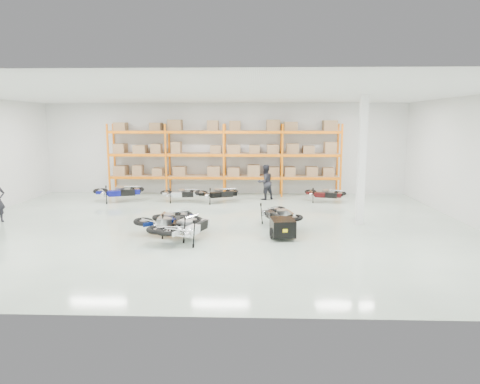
{
  "coord_description": "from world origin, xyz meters",
  "views": [
    {
      "loc": [
        1.46,
        -14.45,
        3.59
      ],
      "look_at": [
        0.96,
        0.69,
        1.1
      ],
      "focal_mm": 32.0,
      "sensor_mm": 36.0,
      "label": 1
    }
  ],
  "objects_px": {
    "moto_back_a": "(119,189)",
    "moto_blue_centre": "(168,216)",
    "moto_back_b": "(181,191)",
    "moto_silver_left": "(187,223)",
    "person_back": "(265,182)",
    "moto_black_far_left": "(168,220)",
    "moto_back_c": "(218,191)",
    "moto_touring_right": "(280,211)",
    "moto_back_d": "(325,191)",
    "trailer": "(283,227)"
  },
  "relations": [
    {
      "from": "moto_black_far_left",
      "to": "moto_back_d",
      "type": "xyz_separation_m",
      "value": [
        5.85,
        6.34,
        -0.1
      ]
    },
    {
      "from": "moto_blue_centre",
      "to": "moto_touring_right",
      "type": "xyz_separation_m",
      "value": [
        3.68,
        1.05,
        -0.03
      ]
    },
    {
      "from": "moto_back_d",
      "to": "person_back",
      "type": "bearing_deg",
      "value": 95.46
    },
    {
      "from": "moto_black_far_left",
      "to": "moto_touring_right",
      "type": "bearing_deg",
      "value": -161.6
    },
    {
      "from": "moto_back_c",
      "to": "moto_back_d",
      "type": "xyz_separation_m",
      "value": [
        4.81,
        0.23,
        -0.04
      ]
    },
    {
      "from": "moto_back_b",
      "to": "moto_silver_left",
      "type": "bearing_deg",
      "value": -175.71
    },
    {
      "from": "moto_back_a",
      "to": "moto_back_c",
      "type": "relative_size",
      "value": 1.12
    },
    {
      "from": "moto_blue_centre",
      "to": "person_back",
      "type": "relative_size",
      "value": 1.13
    },
    {
      "from": "moto_blue_centre",
      "to": "moto_back_c",
      "type": "xyz_separation_m",
      "value": [
        1.17,
        5.44,
        -0.04
      ]
    },
    {
      "from": "moto_black_far_left",
      "to": "person_back",
      "type": "height_order",
      "value": "person_back"
    },
    {
      "from": "moto_back_a",
      "to": "person_back",
      "type": "relative_size",
      "value": 1.19
    },
    {
      "from": "moto_touring_right",
      "to": "moto_back_b",
      "type": "bearing_deg",
      "value": 113.5
    },
    {
      "from": "moto_silver_left",
      "to": "moto_touring_right",
      "type": "relative_size",
      "value": 1.08
    },
    {
      "from": "moto_back_c",
      "to": "moto_touring_right",
      "type": "bearing_deg",
      "value": -169.79
    },
    {
      "from": "moto_touring_right",
      "to": "trailer",
      "type": "bearing_deg",
      "value": -109.57
    },
    {
      "from": "moto_blue_centre",
      "to": "person_back",
      "type": "distance_m",
      "value": 7.06
    },
    {
      "from": "moto_black_far_left",
      "to": "moto_touring_right",
      "type": "xyz_separation_m",
      "value": [
        3.56,
        1.72,
        -0.05
      ]
    },
    {
      "from": "moto_silver_left",
      "to": "trailer",
      "type": "distance_m",
      "value": 2.94
    },
    {
      "from": "trailer",
      "to": "moto_back_b",
      "type": "distance_m",
      "value": 7.43
    },
    {
      "from": "moto_blue_centre",
      "to": "trailer",
      "type": "distance_m",
      "value": 3.72
    },
    {
      "from": "moto_touring_right",
      "to": "person_back",
      "type": "relative_size",
      "value": 1.07
    },
    {
      "from": "moto_back_c",
      "to": "moto_black_far_left",
      "type": "bearing_deg",
      "value": 150.71
    },
    {
      "from": "trailer",
      "to": "moto_back_d",
      "type": "height_order",
      "value": "moto_back_d"
    },
    {
      "from": "moto_black_far_left",
      "to": "moto_back_d",
      "type": "bearing_deg",
      "value": -140.11
    },
    {
      "from": "moto_black_far_left",
      "to": "moto_back_a",
      "type": "bearing_deg",
      "value": -67.98
    },
    {
      "from": "moto_back_d",
      "to": "moto_touring_right",
      "type": "bearing_deg",
      "value": 170.94
    },
    {
      "from": "moto_silver_left",
      "to": "trailer",
      "type": "relative_size",
      "value": 1.26
    },
    {
      "from": "moto_back_a",
      "to": "moto_back_d",
      "type": "height_order",
      "value": "moto_back_a"
    },
    {
      "from": "moto_blue_centre",
      "to": "moto_touring_right",
      "type": "bearing_deg",
      "value": -117.12
    },
    {
      "from": "moto_touring_right",
      "to": "person_back",
      "type": "xyz_separation_m",
      "value": [
        -0.37,
        5.19,
        0.28
      ]
    },
    {
      "from": "moto_silver_left",
      "to": "moto_back_a",
      "type": "relative_size",
      "value": 0.98
    },
    {
      "from": "moto_silver_left",
      "to": "moto_touring_right",
      "type": "bearing_deg",
      "value": -124.26
    },
    {
      "from": "moto_back_a",
      "to": "moto_blue_centre",
      "type": "bearing_deg",
      "value": -166.25
    },
    {
      "from": "moto_back_a",
      "to": "person_back",
      "type": "xyz_separation_m",
      "value": [
        6.65,
        0.75,
        0.22
      ]
    },
    {
      "from": "moto_touring_right",
      "to": "moto_blue_centre",
      "type": "bearing_deg",
      "value": 176.4
    },
    {
      "from": "trailer",
      "to": "moto_back_d",
      "type": "xyz_separation_m",
      "value": [
        2.3,
        6.22,
        0.13
      ]
    },
    {
      "from": "moto_back_d",
      "to": "person_back",
      "type": "xyz_separation_m",
      "value": [
        -2.67,
        0.56,
        0.33
      ]
    },
    {
      "from": "moto_back_c",
      "to": "moto_back_d",
      "type": "distance_m",
      "value": 4.82
    },
    {
      "from": "moto_touring_right",
      "to": "moto_silver_left",
      "type": "bearing_deg",
      "value": -165.12
    },
    {
      "from": "moto_back_b",
      "to": "moto_back_d",
      "type": "height_order",
      "value": "moto_back_d"
    },
    {
      "from": "moto_black_far_left",
      "to": "trailer",
      "type": "xyz_separation_m",
      "value": [
        3.56,
        0.12,
        -0.23
      ]
    },
    {
      "from": "moto_back_a",
      "to": "person_back",
      "type": "bearing_deg",
      "value": -101.22
    },
    {
      "from": "moto_silver_left",
      "to": "moto_back_a",
      "type": "height_order",
      "value": "moto_back_a"
    },
    {
      "from": "moto_back_a",
      "to": "moto_back_b",
      "type": "bearing_deg",
      "value": -106.12
    },
    {
      "from": "moto_blue_centre",
      "to": "moto_black_far_left",
      "type": "distance_m",
      "value": 0.68
    },
    {
      "from": "moto_back_d",
      "to": "moto_black_far_left",
      "type": "bearing_deg",
      "value": 154.66
    },
    {
      "from": "moto_back_a",
      "to": "person_back",
      "type": "distance_m",
      "value": 6.7
    },
    {
      "from": "moto_touring_right",
      "to": "person_back",
      "type": "distance_m",
      "value": 5.21
    },
    {
      "from": "moto_silver_left",
      "to": "person_back",
      "type": "bearing_deg",
      "value": -88.11
    },
    {
      "from": "trailer",
      "to": "moto_back_a",
      "type": "height_order",
      "value": "moto_back_a"
    }
  ]
}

